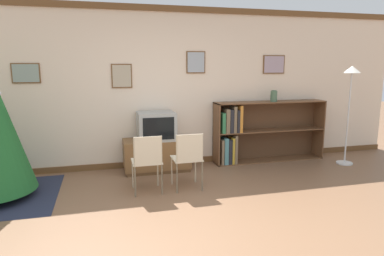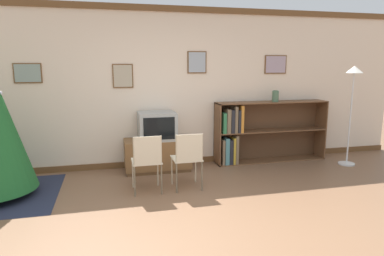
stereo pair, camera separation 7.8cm
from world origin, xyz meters
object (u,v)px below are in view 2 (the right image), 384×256
(standing_lamp, at_px, (353,90))
(tv_console, at_px, (158,155))
(folding_chair_right, at_px, (188,157))
(vase, at_px, (275,96))
(folding_chair_left, at_px, (147,160))
(bookshelf, at_px, (253,132))
(television, at_px, (157,126))

(standing_lamp, bearing_deg, tv_console, 171.82)
(folding_chair_right, bearing_deg, vase, 29.71)
(vase, bearing_deg, folding_chair_right, -150.29)
(vase, xyz_separation_m, standing_lamp, (1.17, -0.52, 0.13))
(folding_chair_left, bearing_deg, tv_console, 74.26)
(tv_console, height_order, folding_chair_right, folding_chair_right)
(folding_chair_right, distance_m, bookshelf, 1.84)
(tv_console, xyz_separation_m, vase, (2.13, 0.04, 0.93))
(television, height_order, vase, vase)
(folding_chair_right, bearing_deg, standing_lamp, 10.04)
(tv_console, bearing_deg, folding_chair_right, -74.26)
(folding_chair_left, relative_size, standing_lamp, 0.48)
(tv_console, bearing_deg, folding_chair_left, -105.74)
(television, xyz_separation_m, standing_lamp, (3.30, -0.47, 0.57))
(tv_console, distance_m, television, 0.49)
(television, xyz_separation_m, vase, (2.13, 0.05, 0.44))
(folding_chair_left, bearing_deg, vase, 23.57)
(folding_chair_left, bearing_deg, folding_chair_right, 0.00)
(bookshelf, height_order, vase, vase)
(bookshelf, relative_size, standing_lamp, 1.20)
(folding_chair_right, xyz_separation_m, bookshelf, (1.46, 1.11, 0.07))
(television, relative_size, standing_lamp, 0.35)
(vase, distance_m, standing_lamp, 1.29)
(television, xyz_separation_m, folding_chair_right, (0.28, -1.01, -0.28))
(folding_chair_left, xyz_separation_m, folding_chair_right, (0.57, 0.00, 0.00))
(folding_chair_left, relative_size, bookshelf, 0.40)
(folding_chair_right, bearing_deg, television, 105.78)
(television, distance_m, standing_lamp, 3.38)
(vase, height_order, standing_lamp, standing_lamp)
(tv_console, distance_m, standing_lamp, 3.50)
(tv_console, bearing_deg, vase, 1.20)
(tv_console, height_order, standing_lamp, standing_lamp)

